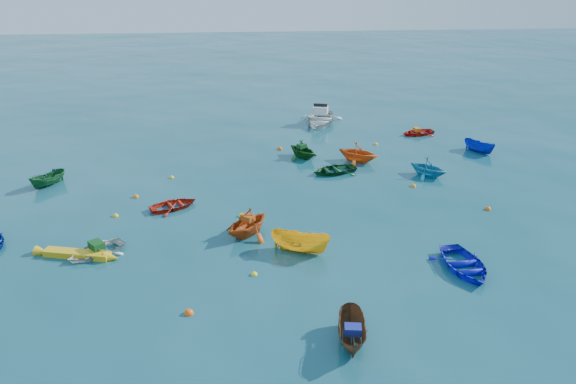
{
  "coord_description": "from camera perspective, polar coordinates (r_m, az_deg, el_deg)",
  "views": [
    {
      "loc": [
        -2.59,
        -25.06,
        13.34
      ],
      "look_at": [
        0.0,
        5.0,
        0.4
      ],
      "focal_mm": 35.0,
      "sensor_mm": 36.0,
      "label": 1
    }
  ],
  "objects": [
    {
      "name": "buoy_or_e",
      "position": [
        41.28,
        -0.84,
        4.35
      ],
      "size": [
        0.39,
        0.39,
        0.39
      ],
      "primitive_type": "sphere",
      "color": "#E74E0C",
      "rests_on": "ground"
    },
    {
      "name": "buoy_ye_d",
      "position": [
        36.74,
        -11.73,
        1.42
      ],
      "size": [
        0.3,
        0.3,
        0.3
      ],
      "primitive_type": "sphere",
      "color": "yellow",
      "rests_on": "ground"
    },
    {
      "name": "buoy_ye_e",
      "position": [
        42.84,
        8.9,
        4.78
      ],
      "size": [
        0.32,
        0.32,
        0.32
      ],
      "primitive_type": "sphere",
      "color": "yellow",
      "rests_on": "ground"
    },
    {
      "name": "dinghy_red_nw",
      "position": [
        32.41,
        -11.51,
        -1.59
      ],
      "size": [
        3.27,
        2.92,
        0.56
      ],
      "primitive_type": "imported",
      "rotation": [
        0.0,
        0.0,
        2.03
      ],
      "color": "red",
      "rests_on": "ground"
    },
    {
      "name": "tarp_blue_a",
      "position": [
        21.14,
        6.62,
        -13.72
      ],
      "size": [
        0.68,
        0.55,
        0.3
      ],
      "primitive_type": "cube",
      "rotation": [
        0.0,
        0.0,
        -0.15
      ],
      "color": "navy",
      "rests_on": "sampan_brown_mid"
    },
    {
      "name": "tarp_orange_a",
      "position": [
        28.56,
        -4.09,
        -2.63
      ],
      "size": [
        0.78,
        0.77,
        0.3
      ],
      "primitive_type": "cube",
      "rotation": [
        0.0,
        0.0,
        -0.74
      ],
      "color": "#B74C12",
      "rests_on": "dinghy_orange_w"
    },
    {
      "name": "dinghy_cyan_se",
      "position": [
        37.45,
        13.98,
        1.63
      ],
      "size": [
        3.32,
        3.33,
        1.33
      ],
      "primitive_type": "imported",
      "rotation": [
        0.0,
        0.0,
        0.78
      ],
      "color": "teal",
      "rests_on": "ground"
    },
    {
      "name": "tarp_green_b",
      "position": [
        39.45,
        1.39,
        4.69
      ],
      "size": [
        0.74,
        0.71,
        0.29
      ],
      "primitive_type": "cube",
      "rotation": [
        0.0,
        0.0,
        0.62
      ],
      "color": "#124A1F",
      "rests_on": "dinghy_green_n"
    },
    {
      "name": "sampan_yellow_mid",
      "position": [
        27.29,
        1.25,
        -6.06
      ],
      "size": [
        3.2,
        2.22,
        1.16
      ],
      "primitive_type": "imported",
      "rotation": [
        0.0,
        0.0,
        1.17
      ],
      "color": "yellow",
      "rests_on": "ground"
    },
    {
      "name": "sampan_brown_mid",
      "position": [
        21.68,
        6.51,
        -14.94
      ],
      "size": [
        1.45,
        2.92,
        1.08
      ],
      "primitive_type": "imported",
      "rotation": [
        0.0,
        0.0,
        -0.15
      ],
      "color": "#54351E",
      "rests_on": "ground"
    },
    {
      "name": "dinghy_green_n",
      "position": [
        39.65,
        1.48,
        3.54
      ],
      "size": [
        3.28,
        3.36,
        1.34
      ],
      "primitive_type": "imported",
      "rotation": [
        0.0,
        0.0,
        0.62
      ],
      "color": "#114C14",
      "rests_on": "ground"
    },
    {
      "name": "dinghy_orange_w",
      "position": [
        28.94,
        -4.1,
        -4.3
      ],
      "size": [
        3.81,
        3.83,
        1.53
      ],
      "primitive_type": "imported",
      "rotation": [
        0.0,
        0.0,
        -0.74
      ],
      "color": "#BF4812",
      "rests_on": "ground"
    },
    {
      "name": "dinghy_white_near",
      "position": [
        28.56,
        -18.94,
        -6.02
      ],
      "size": [
        3.4,
        3.29,
        0.57
      ],
      "primitive_type": "imported",
      "rotation": [
        0.0,
        0.0,
        -0.88
      ],
      "color": "silver",
      "rests_on": "ground"
    },
    {
      "name": "buoy_or_a",
      "position": [
        23.33,
        -10.04,
        -12.07
      ],
      "size": [
        0.39,
        0.39,
        0.39
      ],
      "primitive_type": "sphere",
      "color": "#FE550D",
      "rests_on": "ground"
    },
    {
      "name": "buoy_or_d",
      "position": [
        35.52,
        12.59,
        0.57
      ],
      "size": [
        0.33,
        0.33,
        0.33
      ],
      "primitive_type": "sphere",
      "color": "orange",
      "rests_on": "ground"
    },
    {
      "name": "dinghy_blue_se",
      "position": [
        27.05,
        17.42,
        -7.52
      ],
      "size": [
        2.78,
        3.67,
        0.72
      ],
      "primitive_type": "imported",
      "rotation": [
        0.0,
        0.0,
        0.09
      ],
      "color": "#0F13C0",
      "rests_on": "ground"
    },
    {
      "name": "tarp_green_a",
      "position": [
        28.38,
        -18.88,
        -5.13
      ],
      "size": [
        0.89,
        0.91,
        0.35
      ],
      "primitive_type": "cube",
      "rotation": [
        0.0,
        0.0,
        -0.88
      ],
      "color": "#12491A",
      "rests_on": "dinghy_white_near"
    },
    {
      "name": "dinghy_red_ne",
      "position": [
        45.94,
        13.03,
        5.73
      ],
      "size": [
        3.01,
        2.45,
        0.55
      ],
      "primitive_type": "imported",
      "rotation": [
        0.0,
        0.0,
        -1.34
      ],
      "color": "red",
      "rests_on": "ground"
    },
    {
      "name": "buoy_or_c",
      "position": [
        34.33,
        -15.19,
        -0.52
      ],
      "size": [
        0.35,
        0.35,
        0.35
      ],
      "primitive_type": "sphere",
      "color": "orange",
      "rests_on": "ground"
    },
    {
      "name": "sampan_blue_far",
      "position": [
        43.02,
        18.79,
        3.88
      ],
      "size": [
        2.14,
        2.61,
        0.97
      ],
      "primitive_type": "imported",
      "rotation": [
        0.0,
        0.0,
        0.57
      ],
      "color": "#0D20A2",
      "rests_on": "ground"
    },
    {
      "name": "buoy_ye_c",
      "position": [
        30.87,
        -4.72,
        -2.48
      ],
      "size": [
        0.36,
        0.36,
        0.36
      ],
      "primitive_type": "sphere",
      "color": "yellow",
      "rests_on": "ground"
    },
    {
      "name": "buoy_ye_a",
      "position": [
        25.49,
        -3.46,
        -8.39
      ],
      "size": [
        0.29,
        0.29,
        0.29
      ],
      "primitive_type": "sphere",
      "color": "yellow",
      "rests_on": "ground"
    },
    {
      "name": "motorboat_white",
      "position": [
        47.83,
        3.28,
        6.98
      ],
      "size": [
        4.64,
        5.61,
        1.61
      ],
      "primitive_type": "imported",
      "rotation": [
        0.0,
        0.0,
        -0.27
      ],
      "color": "silver",
      "rests_on": "ground"
    },
    {
      "name": "ground",
      "position": [
        28.51,
        0.86,
        -4.69
      ],
      "size": [
        160.0,
        160.0,
        0.0
      ],
      "primitive_type": "plane",
      "color": "#0B4850",
      "rests_on": "ground"
    },
    {
      "name": "dinghy_orange_far",
      "position": [
        39.16,
        7.08,
        3.11
      ],
      "size": [
        3.78,
        3.68,
        1.51
      ],
      "primitive_type": "imported",
      "rotation": [
        0.0,
        0.0,
        0.97
      ],
      "color": "#DF5D15",
      "rests_on": "ground"
    },
    {
      "name": "kayak_yellow",
      "position": [
        28.65,
        -20.61,
        -6.18
      ],
      "size": [
        3.95,
        1.53,
        0.4
      ],
      "primitive_type": null,
      "rotation": [
        0.0,
        0.0,
        1.32
      ],
      "color": "gold",
      "rests_on": "ground"
    },
    {
      "name": "buoy_ye_b",
      "position": [
        32.2,
        -17.11,
        -2.37
      ],
      "size": [
        0.31,
        0.31,
        0.31
      ],
      "primitive_type": "sphere",
      "color": "yellow",
      "rests_on": "ground"
    },
    {
      "name": "sampan_green_far",
      "position": [
        37.81,
        -23.1,
        0.6
      ],
      "size": [
        2.23,
        2.52,
        0.95
      ],
      "primitive_type": "imported",
      "rotation": [
        0.0,
        0.0,
        -0.65
      ],
      "color": "#124E25",
      "rests_on": "ground"
    },
    {
      "name": "buoy_or_b",
      "position": [
        33.51,
        19.62,
        -1.68
      ],
      "size": [
        0.35,
        0.35,
        0.35
      ],
      "primitive_type": "sphere",
      "color": "#DD580C",
      "rests_on": "ground"
    },
    {
      "name": "dinghy_green_e",
      "position": [
        36.96,
        4.68,
        1.97
      ],
      "size": [
        3.41,
        2.82,
        0.61
      ],
      "primitive_type": "imported",
      "rotation": [
        0.0,
        0.0,
        -1.3
      ],
      "color": "#0F441F",
      "rests_on": "ground"
    },
    {
      "name": "tarp_orange_b",
      "position": [
        45.77,
        12.96,
        6.21
      ],
      "size": [
        0.55,
        0.65,
        0.27
      ],
      "primitive_type": "cube",
      "rotation": [
        0.0,
        0.0,
        -1.34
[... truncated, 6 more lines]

